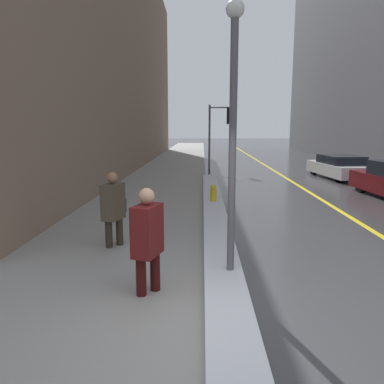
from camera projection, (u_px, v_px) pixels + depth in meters
The scene contains 11 objects.
ground_plane at pixel (215, 329), 4.70m from camera, with size 160.00×160.00×0.00m, color #38383A.
sidewalk_slab at pixel (167, 175), 19.52m from camera, with size 4.00×80.00×0.01m.
road_centre_stripe at pixel (283, 176), 19.36m from camera, with size 0.16×80.00×0.00m.
snow_bank_curb at pixel (214, 211), 10.95m from camera, with size 0.64×15.35×0.17m.
building_facade_left at pixel (94, 50), 23.34m from camera, with size 6.00×36.00×14.44m.
lamp_post at pixel (233, 117), 5.78m from camera, with size 0.28×0.28×4.36m.
traffic_light_near at pixel (222, 124), 20.55m from camera, with size 1.31×0.35×3.70m.
pedestrian_in_glasses at pixel (147, 236), 5.55m from camera, with size 0.45×0.60×1.63m.
pedestrian_with_shoulder_bag at pixel (114, 206), 7.80m from camera, with size 0.44×0.75×1.60m.
parked_car_white at pixel (340, 167), 18.56m from camera, with size 2.17×4.31×1.12m.
fire_hydrant at pixel (213, 196), 11.93m from camera, with size 0.20×0.20×0.70m.
Camera 1 is at (-0.17, -4.34, 2.50)m, focal length 35.00 mm.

